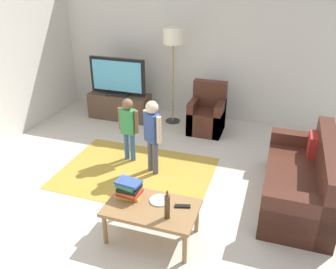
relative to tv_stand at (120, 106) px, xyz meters
name	(u,v)px	position (x,y,z in m)	size (l,w,h in m)	color
ground	(154,198)	(1.57, -2.30, -0.24)	(7.80, 7.80, 0.00)	beige
wall_back	(208,48)	(1.57, 0.70, 1.11)	(6.00, 0.12, 2.70)	silver
area_rug	(136,173)	(1.11, -1.81, -0.24)	(2.20, 1.60, 0.01)	#B28C33
tv_stand	(120,106)	(0.00, 0.00, 0.00)	(1.20, 0.44, 0.50)	#4C3828
tv	(117,77)	(0.00, -0.02, 0.60)	(1.10, 0.28, 0.71)	black
couch	(304,182)	(3.41, -1.76, 0.05)	(0.80, 1.80, 0.86)	#472319
armchair	(207,115)	(1.77, -0.04, 0.05)	(0.60, 0.60, 0.90)	#472319
floor_lamp	(173,41)	(1.05, 0.15, 1.30)	(0.36, 0.36, 1.78)	#262626
child_near_tv	(128,124)	(0.87, -1.47, 0.37)	(0.34, 0.16, 1.01)	#33598C
child_center	(152,131)	(1.34, -1.69, 0.43)	(0.32, 0.24, 1.11)	#4C4C59
coffee_table	(152,210)	(1.81, -2.99, 0.13)	(1.00, 0.60, 0.42)	olive
book_stack	(129,189)	(1.51, -2.89, 0.28)	(0.29, 0.25, 0.20)	yellow
bottle	(167,207)	(2.03, -3.11, 0.32)	(0.06, 0.06, 0.33)	#4C3319
tv_remote	(183,206)	(2.13, -2.89, 0.19)	(0.17, 0.05, 0.02)	black
plate	(160,200)	(1.86, -2.87, 0.18)	(0.22, 0.22, 0.02)	white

